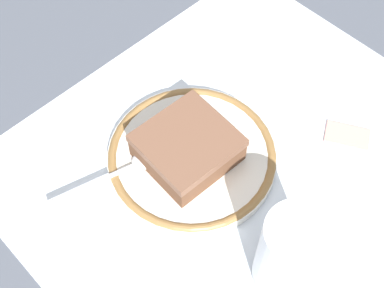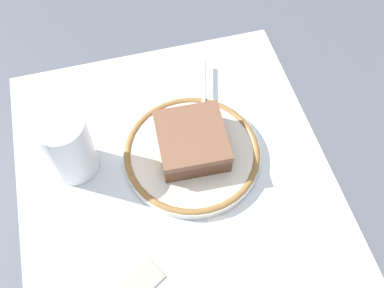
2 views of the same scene
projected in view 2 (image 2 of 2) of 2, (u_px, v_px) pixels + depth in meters
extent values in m
plane|color=#4C515B|center=(178.00, 186.00, 0.59)|extent=(2.40, 2.40, 0.00)
cube|color=silver|center=(178.00, 186.00, 0.59)|extent=(0.49, 0.41, 0.00)
cylinder|color=silver|center=(192.00, 154.00, 0.61)|extent=(0.19, 0.19, 0.01)
torus|color=olive|center=(192.00, 153.00, 0.61)|extent=(0.19, 0.19, 0.01)
cube|color=brown|center=(192.00, 143.00, 0.60)|extent=(0.10, 0.09, 0.03)
cube|color=brown|center=(192.00, 136.00, 0.58)|extent=(0.10, 0.09, 0.01)
ellipsoid|color=silver|center=(204.00, 122.00, 0.63)|extent=(0.04, 0.04, 0.01)
cylinder|color=silver|center=(204.00, 85.00, 0.66)|extent=(0.10, 0.03, 0.01)
cylinder|color=white|center=(68.00, 146.00, 0.57)|extent=(0.06, 0.06, 0.10)
cylinder|color=#B7722D|center=(73.00, 158.00, 0.59)|extent=(0.05, 0.05, 0.04)
cube|color=white|center=(239.00, 265.00, 0.54)|extent=(0.15, 0.15, 0.00)
cube|color=#E5998C|center=(141.00, 282.00, 0.52)|extent=(0.05, 0.06, 0.01)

